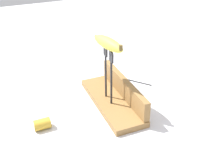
{
  "coord_description": "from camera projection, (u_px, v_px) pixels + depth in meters",
  "views": [
    {
      "loc": [
        0.81,
        -0.35,
        0.6
      ],
      "look_at": [
        0.0,
        0.0,
        0.12
      ],
      "focal_mm": 46.66,
      "sensor_mm": 36.0,
      "label": 1
    }
  ],
  "objects": [
    {
      "name": "wooden_board",
      "position": [
        112.0,
        101.0,
        1.05
      ],
      "size": [
        0.34,
        0.12,
        0.02
      ],
      "primitive_type": "cube",
      "color": "olive",
      "rests_on": "ground"
    },
    {
      "name": "banana_raised_center",
      "position": [
        108.0,
        43.0,
        0.94
      ],
      "size": [
        0.16,
        0.07,
        0.04
      ],
      "color": "#DBD147",
      "rests_on": "fork_stand_center"
    },
    {
      "name": "fork_fallen_far",
      "position": [
        127.0,
        79.0,
        1.21
      ],
      "size": [
        0.14,
        0.12,
        0.01
      ],
      "color": "black",
      "rests_on": "ground"
    },
    {
      "name": "board_backstop",
      "position": [
        124.0,
        88.0,
        1.05
      ],
      "size": [
        0.34,
        0.02,
        0.07
      ],
      "primitive_type": "cube",
      "color": "olive",
      "rests_on": "wooden_board"
    },
    {
      "name": "ground_plane",
      "position": [
        112.0,
        104.0,
        1.06
      ],
      "size": [
        3.0,
        3.0,
        0.0
      ],
      "primitive_type": "plane",
      "color": "silver"
    },
    {
      "name": "banana_chunk_near",
      "position": [
        42.0,
        124.0,
        0.93
      ],
      "size": [
        0.04,
        0.05,
        0.04
      ],
      "color": "gold",
      "rests_on": "ground"
    },
    {
      "name": "fork_stand_center",
      "position": [
        108.0,
        71.0,
        0.99
      ],
      "size": [
        0.08,
        0.01,
        0.2
      ],
      "color": "black",
      "rests_on": "wooden_board"
    }
  ]
}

